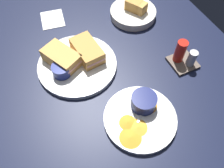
% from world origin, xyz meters
% --- Properties ---
extents(ground_plane, '(1.10, 1.10, 0.03)m').
position_xyz_m(ground_plane, '(0.00, 0.00, -0.01)').
color(ground_plane, black).
extents(plate_sandwich_main, '(0.28, 0.28, 0.02)m').
position_xyz_m(plate_sandwich_main, '(0.00, -0.03, 0.01)').
color(plate_sandwich_main, silver).
rests_on(plate_sandwich_main, ground_plane).
extents(sandwich_half_near, '(0.14, 0.09, 0.05)m').
position_xyz_m(sandwich_half_near, '(-0.02, 0.02, 0.04)').
color(sandwich_half_near, '#C68C42').
rests_on(sandwich_half_near, plate_sandwich_main).
extents(sandwich_half_far, '(0.15, 0.13, 0.05)m').
position_xyz_m(sandwich_half_far, '(-0.03, -0.07, 0.04)').
color(sandwich_half_far, tan).
rests_on(sandwich_half_far, plate_sandwich_main).
extents(ramekin_dark_sauce, '(0.06, 0.06, 0.04)m').
position_xyz_m(ramekin_dark_sauce, '(0.02, -0.09, 0.04)').
color(ramekin_dark_sauce, navy).
rests_on(ramekin_dark_sauce, plate_sandwich_main).
extents(spoon_by_dark_ramekin, '(0.05, 0.10, 0.01)m').
position_xyz_m(spoon_by_dark_ramekin, '(0.00, -0.04, 0.02)').
color(spoon_by_dark_ramekin, silver).
rests_on(spoon_by_dark_ramekin, plate_sandwich_main).
extents(plate_chips_companion, '(0.22, 0.22, 0.02)m').
position_xyz_m(plate_chips_companion, '(0.28, 0.07, 0.01)').
color(plate_chips_companion, silver).
rests_on(plate_chips_companion, ground_plane).
extents(ramekin_light_gravy, '(0.08, 0.08, 0.04)m').
position_xyz_m(ramekin_light_gravy, '(0.24, 0.10, 0.04)').
color(ramekin_light_gravy, '#0C144C').
rests_on(ramekin_light_gravy, plate_chips_companion).
extents(spoon_by_gravy_ramekin, '(0.07, 0.09, 0.01)m').
position_xyz_m(spoon_by_gravy_ramekin, '(0.25, 0.11, 0.02)').
color(spoon_by_gravy_ramekin, silver).
rests_on(spoon_by_gravy_ramekin, plate_chips_companion).
extents(plantain_chip_scatter, '(0.15, 0.17, 0.01)m').
position_xyz_m(plantain_chip_scatter, '(0.29, 0.05, 0.02)').
color(plantain_chip_scatter, gold).
rests_on(plantain_chip_scatter, plate_chips_companion).
extents(bread_basket_rear, '(0.19, 0.19, 0.07)m').
position_xyz_m(bread_basket_rear, '(-0.15, 0.27, 0.02)').
color(bread_basket_rear, silver).
rests_on(bread_basket_rear, ground_plane).
extents(condiment_caddy, '(0.09, 0.09, 0.10)m').
position_xyz_m(condiment_caddy, '(0.14, 0.31, 0.03)').
color(condiment_caddy, brown).
rests_on(condiment_caddy, ground_plane).
extents(paper_napkin_folded, '(0.12, 0.11, 0.00)m').
position_xyz_m(paper_napkin_folded, '(-0.28, -0.04, 0.00)').
color(paper_napkin_folded, white).
rests_on(paper_napkin_folded, ground_plane).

